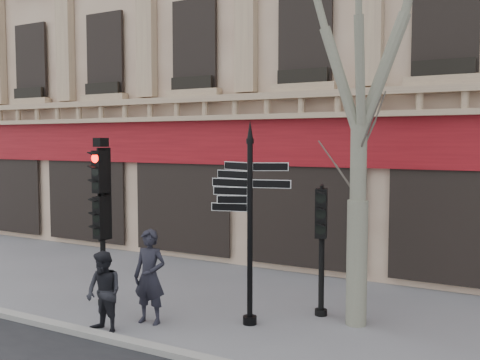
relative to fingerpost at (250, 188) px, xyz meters
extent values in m
plane|color=slate|center=(-0.57, -0.65, -2.71)|extent=(80.00, 80.00, 0.00)
cube|color=gray|center=(-0.57, -2.05, -2.65)|extent=(80.00, 0.25, 0.12)
cube|color=tan|center=(-0.57, 11.85, 6.29)|extent=(28.00, 15.00, 18.00)
cube|color=maroon|center=(-0.57, 4.23, 0.89)|extent=(28.00, 0.25, 1.30)
cube|color=#957960|center=(-0.57, 4.00, 1.86)|extent=(28.00, 0.35, 0.74)
cylinder|color=black|center=(0.00, 0.00, -0.92)|extent=(0.11, 0.11, 3.58)
cylinder|color=black|center=(0.00, 0.00, -2.64)|extent=(0.28, 0.28, 0.16)
cone|color=black|center=(0.00, 0.00, 1.15)|extent=(0.12, 0.12, 0.36)
cylinder|color=black|center=(-3.42, -0.46, -1.01)|extent=(0.12, 0.12, 3.40)
cylinder|color=black|center=(-3.42, -0.46, -2.65)|extent=(0.25, 0.25, 0.14)
cube|color=black|center=(-3.42, -0.46, -0.75)|extent=(0.42, 0.30, 0.92)
cube|color=black|center=(-3.42, -0.46, 0.25)|extent=(0.42, 0.30, 0.92)
sphere|color=#FF0C05|center=(-3.42, -0.46, 0.50)|extent=(0.19, 0.19, 0.19)
cube|color=black|center=(-3.42, -0.46, 0.89)|extent=(0.22, 0.28, 0.19)
cylinder|color=black|center=(1.06, 1.19, -1.38)|extent=(0.13, 0.13, 2.67)
cylinder|color=black|center=(1.06, 1.19, -2.64)|extent=(0.28, 0.28, 0.15)
cube|color=black|center=(1.06, 1.19, -0.56)|extent=(0.52, 0.43, 1.01)
cylinder|color=gray|center=(1.86, 0.99, -1.47)|extent=(0.41, 0.41, 2.48)
cylinder|color=gray|center=(1.86, 0.99, 0.44)|extent=(0.32, 0.32, 1.58)
imported|color=black|center=(-1.78, -0.89, -1.77)|extent=(0.74, 0.54, 1.88)
imported|color=black|center=(-2.21, -1.74, -1.94)|extent=(0.84, 0.70, 1.56)
camera|label=1|loc=(4.81, -9.21, 0.93)|focal=40.00mm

